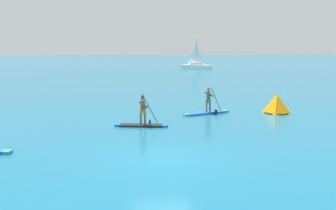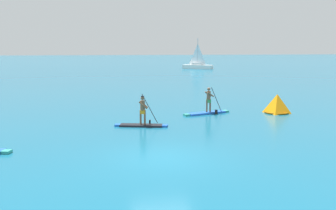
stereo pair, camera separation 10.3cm
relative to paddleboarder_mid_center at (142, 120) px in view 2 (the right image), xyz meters
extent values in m
plane|color=#145B7A|center=(0.11, -6.18, -0.37)|extent=(440.00, 440.00, 0.00)
cube|color=teal|center=(-6.20, -4.38, -0.31)|extent=(0.42, 0.45, 0.13)
cube|color=black|center=(-0.05, 0.00, -0.32)|extent=(2.47, 1.23, 0.11)
cube|color=blue|center=(1.24, -0.34, -0.32)|extent=(0.40, 0.51, 0.11)
cube|color=blue|center=(-1.35, 0.34, -0.32)|extent=(0.39, 0.45, 0.11)
cylinder|color=brown|center=(0.15, -0.05, 0.14)|extent=(0.11, 0.11, 0.81)
cylinder|color=brown|center=(-0.08, 0.01, 0.14)|extent=(0.11, 0.11, 0.81)
cube|color=orange|center=(0.04, -0.02, 0.46)|extent=(0.31, 0.28, 0.22)
cylinder|color=brown|center=(0.04, -0.02, 0.82)|extent=(0.26, 0.26, 0.55)
sphere|color=brown|center=(0.04, -0.02, 1.23)|extent=(0.21, 0.21, 0.21)
cylinder|color=black|center=(0.04, -0.02, 1.33)|extent=(0.18, 0.18, 0.06)
cylinder|color=brown|center=(0.12, 0.11, 0.85)|extent=(0.50, 0.22, 0.45)
cylinder|color=brown|center=(0.05, -0.18, 0.85)|extent=(0.50, 0.22, 0.45)
cylinder|color=black|center=(0.48, 0.30, 0.57)|extent=(0.88, 0.27, 1.67)
cube|color=black|center=(0.48, 0.30, -0.25)|extent=(0.13, 0.21, 0.32)
cube|color=blue|center=(4.70, 3.20, -0.31)|extent=(2.82, 1.43, 0.12)
cube|color=teal|center=(6.18, 3.68, -0.31)|extent=(0.46, 0.52, 0.12)
cube|color=teal|center=(3.22, 2.72, -0.31)|extent=(0.44, 0.46, 0.12)
cylinder|color=brown|center=(4.97, 3.29, 0.17)|extent=(0.11, 0.11, 0.84)
cylinder|color=brown|center=(4.71, 3.20, 0.17)|extent=(0.11, 0.11, 0.84)
cube|color=#338C4C|center=(4.84, 3.24, 0.49)|extent=(0.31, 0.29, 0.22)
cylinder|color=brown|center=(4.84, 3.24, 0.87)|extent=(0.26, 0.26, 0.57)
sphere|color=brown|center=(4.84, 3.24, 1.29)|extent=(0.21, 0.21, 0.21)
cylinder|color=brown|center=(4.84, 3.40, 0.94)|extent=(0.53, 0.27, 0.40)
cylinder|color=brown|center=(4.93, 3.11, 0.94)|extent=(0.53, 0.27, 0.40)
cylinder|color=black|center=(5.30, 2.96, 0.60)|extent=(0.85, 0.31, 1.71)
cube|color=black|center=(5.30, 2.96, -0.23)|extent=(0.14, 0.21, 0.32)
pyramid|color=orange|center=(9.47, 2.65, 0.27)|extent=(1.90, 1.90, 1.29)
torus|color=#915407|center=(9.47, 2.65, -0.31)|extent=(1.63, 1.63, 0.12)
cube|color=white|center=(18.23, 56.06, 0.04)|extent=(6.16, 5.17, 0.83)
cylinder|color=#B2B2B7|center=(18.23, 56.06, 3.22)|extent=(0.12, 0.12, 5.53)
pyramid|color=white|center=(18.23, 56.06, 2.71)|extent=(2.10, 2.12, 4.32)
cube|color=silver|center=(18.23, 56.06, 0.70)|extent=(2.55, 2.31, 0.50)
camera|label=1|loc=(-2.42, -20.44, 3.99)|focal=39.88mm
camera|label=2|loc=(-2.32, -20.46, 3.99)|focal=39.88mm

